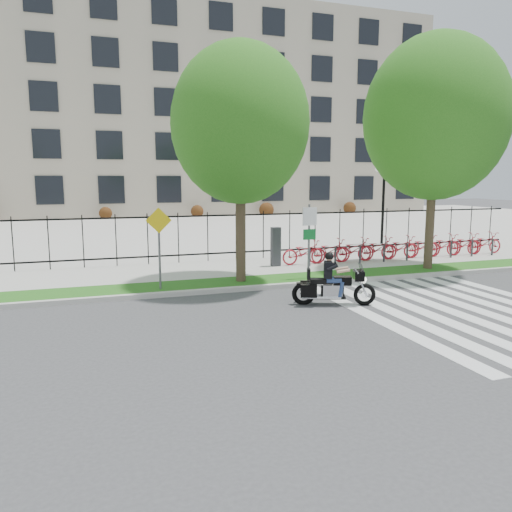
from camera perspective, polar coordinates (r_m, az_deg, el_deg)
name	(u,v)px	position (r m, az deg, el deg)	size (l,w,h in m)	color
ground	(297,327)	(11.99, 4.75, -8.14)	(120.00, 120.00, 0.00)	#3B3A3D
curb	(245,289)	(15.69, -1.21, -3.74)	(60.00, 0.20, 0.15)	#B3B0A9
grass_verge	(238,283)	(16.49, -2.10, -3.12)	(60.00, 1.50, 0.15)	#1C5816
sidewalk	(219,270)	(18.85, -4.28, -1.62)	(60.00, 3.50, 0.15)	#B0ACA4
plaza	(157,228)	(35.97, -11.28, 3.21)	(80.00, 34.00, 0.10)	#B0ACA4
crosswalk_stripes	(463,310)	(14.54, 22.58, -5.73)	(5.70, 8.00, 0.01)	silver
iron_fence	(208,237)	(20.37, -5.54, 2.21)	(30.00, 0.06, 2.00)	black
office_building	(128,116)	(55.99, -14.37, 15.25)	(60.00, 21.90, 20.15)	#A99C88
lamp_post_right	(384,184)	(26.82, 14.41, 7.98)	(1.06, 0.70, 4.25)	black
street_tree_1	(240,124)	(16.24, -1.82, 14.83)	(4.39, 4.39, 7.57)	#38291F
street_tree_2	(436,118)	(19.73, 19.84, 14.63)	(5.15, 5.15, 8.47)	#38291F
bike_share_station	(399,247)	(21.76, 16.00, 0.97)	(11.09, 0.86, 1.50)	#2D2D33
sign_pole_regulatory	(309,232)	(16.72, 6.11, 2.78)	(0.50, 0.09, 2.50)	#59595B
sign_pole_warning	(159,237)	(15.33, -11.02, 2.12)	(0.78, 0.09, 2.49)	#59595B
motorcycle_rider	(333,284)	(14.04, 8.84, -3.16)	(2.21, 1.19, 1.80)	black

